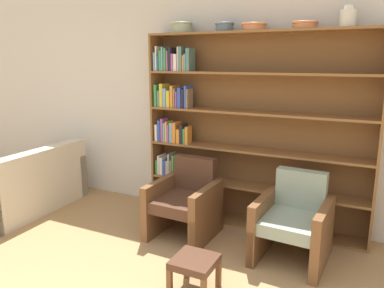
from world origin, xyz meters
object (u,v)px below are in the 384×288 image
Objects in this scene: bookshelf at (234,131)px; armchair_leather at (185,202)px; bowl_olive at (182,27)px; couch at (22,188)px; vase_tall at (348,18)px; bowl_slate at (254,26)px; armchair_cushioned at (293,222)px; footstool at (195,265)px; bowl_stoneware at (224,26)px; bowl_brass at (305,25)px.

bookshelf is 0.96m from armchair_leather.
couch is (-1.85, -0.84, -1.94)m from bowl_olive.
vase_tall is at bearing -1.13° from bookshelf.
bookshelf is at bearing 173.77° from bowl_slate.
armchair_leather is (-1.42, -0.55, -1.87)m from vase_tall.
armchair_cushioned is at bearing -116.66° from vase_tall.
couch is at bearing 9.33° from armchair_leather.
bookshelf is at bearing -117.84° from armchair_leather.
couch is at bearing -162.66° from bowl_slate.
couch is (-3.60, -0.84, -1.96)m from vase_tall.
bowl_slate is 1.98m from armchair_leather.
couch reaches higher than footstool.
bowl_olive is at bearing 180.00° from bowl_stoneware.
bookshelf is 1.15m from bowl_stoneware.
bowl_olive is 1.36m from bowl_brass.
couch is at bearing 167.42° from footstool.
armchair_leather is 1.15m from armchair_cushioned.
armchair_cushioned is (0.11, -0.55, -1.83)m from bowl_brass.
bowl_brass is (0.84, 0.00, -0.01)m from bowl_stoneware.
armchair_leather is (2.18, 0.29, 0.09)m from couch.
couch is 1.86× the size of armchair_leather.
bowl_stoneware is 0.33m from bowl_slate.
armchair_leather reaches higher than couch.
bookshelf is 9.82× the size of bowl_brass.
bowl_stoneware is at bearing -170.46° from bookshelf.
vase_tall is at bearing 58.79° from footstool.
bookshelf is 12.62× the size of vase_tall.
bowl_brass is (0.71, -0.02, 1.13)m from bookshelf.
footstool is (0.87, -1.45, -1.98)m from bowl_olive.
armchair_leather is 1.00× the size of armchair_cushioned.
bowl_brass reaches higher than bookshelf.
bowl_stoneware reaches higher than armchair_leather.
armchair_leather is at bearing 3.37° from armchair_cushioned.
bowl_stoneware is at bearing -107.85° from armchair_leather.
bowl_slate is 3.42m from couch.
footstool is at bearing -76.48° from bowl_stoneware.
bowl_olive is 0.31× the size of armchair_leather.
bowl_stoneware is 1.93m from armchair_leather.
armchair_leather is at bearing -133.52° from bowl_slate.
armchair_leather reaches higher than footstool.
couch is 1.86× the size of armchair_cushioned.
bowl_olive is at bearing 180.00° from bowl_brass.
bookshelf is at bearing 178.87° from vase_tall.
bookshelf is 1.70m from footstool.
bookshelf is at bearing 178.26° from bowl_brass.
bowl_olive reaches higher than bowl_slate.
bowl_stoneware is at bearing 180.00° from vase_tall.
armchair_cushioned is at bearing 56.20° from footstool.
couch is at bearing -166.81° from vase_tall.
vase_tall is (1.10, -0.02, 1.17)m from bookshelf.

